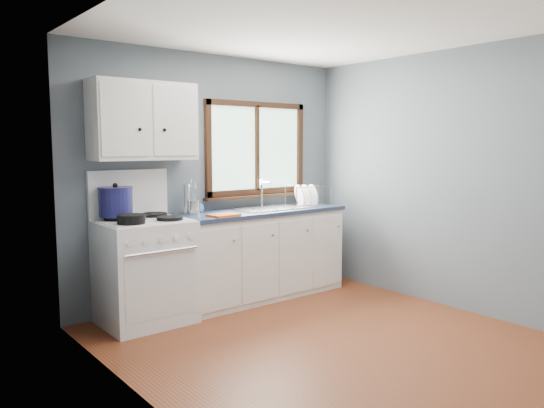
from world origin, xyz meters
TOP-DOWN VIEW (x-y plane):
  - floor at (0.00, 0.00)m, footprint 3.20×3.60m
  - ceiling at (0.00, 0.00)m, footprint 3.20×3.60m
  - wall_back at (0.00, 1.81)m, footprint 3.20×0.02m
  - wall_left at (-1.61, 0.00)m, footprint 0.02×3.60m
  - wall_right at (1.61, 0.00)m, footprint 0.02×3.60m
  - gas_range at (-0.95, 1.47)m, footprint 0.76×0.69m
  - base_cabinets at (0.36, 1.49)m, footprint 1.85×0.60m
  - countertop at (0.36, 1.49)m, footprint 1.89×0.64m
  - sink at (0.54, 1.49)m, footprint 0.84×0.46m
  - window at (0.54, 1.77)m, footprint 1.36×0.10m
  - upper_cabinets at (-0.85, 1.63)m, footprint 0.95×0.35m
  - skillet at (-1.12, 1.32)m, footprint 0.37×0.30m
  - stockpot at (-1.13, 1.63)m, footprint 0.39×0.39m
  - utensil_crock at (-0.37, 1.59)m, footprint 0.13×0.13m
  - thermos at (-0.40, 1.68)m, footprint 0.07×0.07m
  - soap_bottle at (-0.25, 1.64)m, footprint 0.12×0.12m
  - dish_towel at (-0.22, 1.29)m, footprint 0.28×0.21m
  - dish_rack at (1.03, 1.50)m, footprint 0.52×0.45m

SIDE VIEW (x-z plane):
  - floor at x=0.00m, z-range -0.02..0.00m
  - base_cabinets at x=0.36m, z-range -0.03..0.85m
  - gas_range at x=-0.95m, z-range -0.19..1.17m
  - sink at x=0.54m, z-range 0.64..1.08m
  - countertop at x=0.36m, z-range 0.88..0.92m
  - dish_towel at x=-0.22m, z-range 0.92..0.94m
  - dish_rack at x=1.03m, z-range 0.87..1.10m
  - skillet at x=-1.12m, z-range 0.96..1.01m
  - utensil_crock at x=-0.37m, z-range 0.82..1.16m
  - soap_bottle at x=-0.25m, z-range 0.92..1.16m
  - thermos at x=-0.40m, z-range 0.92..1.21m
  - stockpot at x=-1.13m, z-range 0.94..1.24m
  - wall_back at x=0.00m, z-range 0.00..2.50m
  - wall_left at x=-1.61m, z-range 0.00..2.50m
  - wall_right at x=1.61m, z-range 0.00..2.50m
  - window at x=0.54m, z-range 0.96..1.99m
  - upper_cabinets at x=-0.85m, z-range 1.45..2.15m
  - ceiling at x=0.00m, z-range 2.50..2.52m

